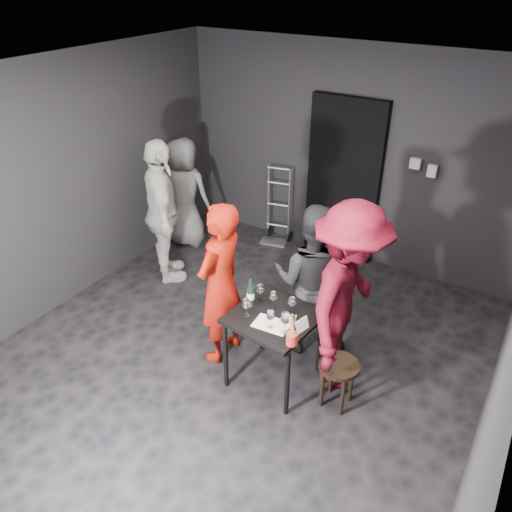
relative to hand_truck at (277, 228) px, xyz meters
The scene contains 26 objects.
floor 2.47m from the hand_truck, 69.42° to the right, with size 4.50×5.00×0.02m, color black.
ceiling 3.50m from the hand_truck, 69.42° to the right, with size 4.50×5.00×0.02m, color silver.
wall_back 1.45m from the hand_truck, 12.87° to the left, with size 4.50×0.04×2.70m, color black.
wall_left 2.92m from the hand_truck, 121.04° to the right, with size 0.04×5.00×2.70m, color black.
wall_right 4.04m from the hand_truck, 36.48° to the right, with size 0.04×5.00×2.70m, color black.
doorway 1.22m from the hand_truck, ahead, with size 0.95×0.10×2.10m, color black.
wallbox_upper 2.12m from the hand_truck, ahead, with size 0.12×0.06×0.12m, color #B7B7B2.
wallbox_lower 2.26m from the hand_truck, ahead, with size 0.10×0.06×0.14m, color #B7B7B2.
hand_truck is the anchor object (origin of this frame).
tasting_table 2.74m from the hand_truck, 60.89° to the right, with size 0.72×0.72×0.75m.
stool 3.05m from the hand_truck, 50.08° to the right, with size 0.36×0.36×0.47m.
server_red 2.53m from the hand_truck, 73.19° to the right, with size 0.68×0.44×1.86m, color #9E1408.
woman_black 2.32m from the hand_truck, 51.81° to the right, with size 0.83×0.45×1.70m, color black.
man_maroon 2.87m from the hand_truck, 47.45° to the right, with size 1.45×0.67×2.24m, color maroon.
bystander_cream 1.88m from the hand_truck, 114.22° to the right, with size 1.24×0.59×2.11m, color silver.
bystander_grey 1.37m from the hand_truck, 146.51° to the right, with size 0.74×0.40×1.51m, color slate.
tasting_mat 2.88m from the hand_truck, 61.38° to the right, with size 0.31×0.21×0.00m, color white.
wine_glass_a 2.80m from the hand_truck, 66.04° to the right, with size 0.07×0.07×0.19m, color white, non-canonical shape.
wine_glass_b 2.57m from the hand_truck, 64.05° to the right, with size 0.07×0.07×0.19m, color white, non-canonical shape.
wine_glass_c 2.66m from the hand_truck, 61.21° to the right, with size 0.07×0.07×0.18m, color white, non-canonical shape.
wine_glass_d 2.94m from the hand_truck, 61.54° to the right, with size 0.07×0.07×0.19m, color white, non-canonical shape.
wine_glass_e 3.00m from the hand_truck, 59.07° to the right, with size 0.08×0.08×0.22m, color white, non-canonical shape.
wine_glass_f 2.74m from the hand_truck, 57.63° to the right, with size 0.07×0.07×0.19m, color white, non-canonical shape.
wine_bottle 2.66m from the hand_truck, 65.76° to the right, with size 0.07×0.07×0.29m.
breadstick_cup 3.15m from the hand_truck, 58.11° to the right, with size 0.10×0.10×0.31m.
reserved_card 2.94m from the hand_truck, 56.76° to the right, with size 0.09×0.14×0.11m, color white, non-canonical shape.
Camera 1 is at (2.17, -3.13, 3.49)m, focal length 35.00 mm.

